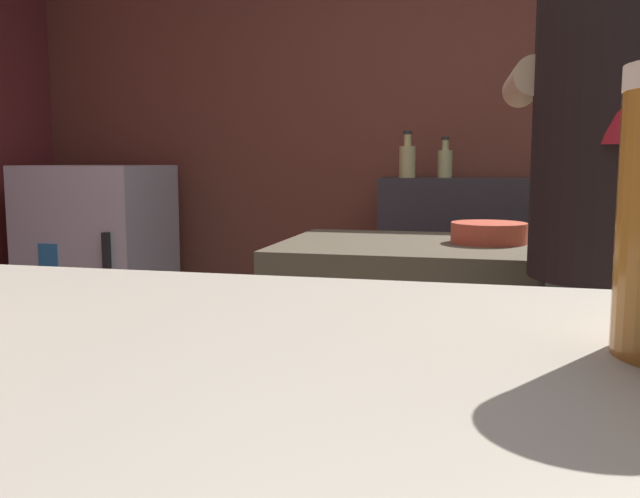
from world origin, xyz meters
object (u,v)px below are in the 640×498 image
mixing_bowl (489,233)px  bottle_soy (445,162)px  bartender (618,226)px  mini_fridge (100,276)px  bottle_vinegar (407,160)px  bottle_olive_oil (560,163)px

mixing_bowl → bottle_soy: bottle_soy is taller
mixing_bowl → bartender: bearing=-62.9°
mini_fridge → bottle_soy: (1.70, 0.18, 0.57)m
bartender → bottle_vinegar: bearing=16.7°
mixing_bowl → bottle_olive_oil: bottle_olive_oil is taller
bartender → bottle_olive_oil: 1.86m
bottle_olive_oil → bottle_soy: bearing=-174.8°
bottle_vinegar → bottle_olive_oil: (0.67, 0.12, -0.01)m
bartender → bottle_soy: bartender is taller
mixing_bowl → bottle_vinegar: bottle_vinegar is taller
bartender → mixing_bowl: bearing=24.0°
mini_fridge → mixing_bowl: size_ratio=5.39×
bottle_vinegar → bottle_olive_oil: bearing=10.1°
mini_fridge → bottle_soy: 1.80m
mini_fridge → mixing_bowl: (1.90, -1.14, 0.38)m
mixing_bowl → bottle_vinegar: bearing=106.6°
bottle_vinegar → bottle_soy: (0.17, 0.07, -0.01)m
bottle_vinegar → bottle_olive_oil: bottle_vinegar is taller
mini_fridge → bottle_soy: size_ratio=5.98×
bottle_vinegar → bottle_soy: size_ratio=1.14×
bartender → bottle_soy: bearing=11.1°
bottle_vinegar → bottle_olive_oil: 0.68m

